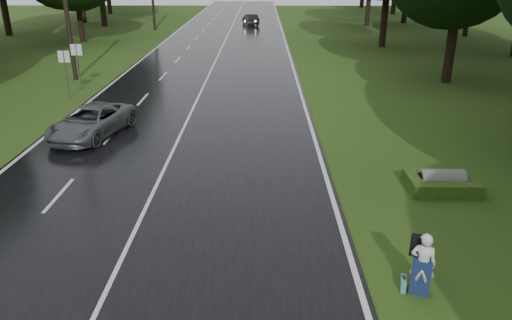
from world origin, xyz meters
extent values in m
plane|color=#2F4C16|center=(0.00, 0.00, 0.00)|extent=(160.00, 160.00, 0.00)
cube|color=black|center=(0.00, 20.00, 0.02)|extent=(12.00, 140.00, 0.04)
cube|color=silver|center=(0.00, 20.00, 0.04)|extent=(0.12, 140.00, 0.01)
imported|color=#55595B|center=(-3.77, 7.88, 0.68)|extent=(3.17, 5.00, 1.29)
imported|color=black|center=(2.19, 49.69, 0.66)|extent=(2.25, 4.00, 1.25)
imported|color=silver|center=(7.13, -2.89, 0.77)|extent=(0.66, 0.54, 1.54)
cube|color=#17274E|center=(7.13, -2.89, 0.43)|extent=(0.50, 0.42, 0.86)
cube|color=black|center=(7.05, -2.68, 1.11)|extent=(0.39, 0.29, 0.49)
cube|color=teal|center=(6.80, -2.74, 0.14)|extent=(0.20, 0.41, 0.28)
cylinder|color=slate|center=(9.49, 2.64, 0.00)|extent=(1.41, 0.71, 0.71)
camera|label=1|loc=(3.51, -12.16, 6.97)|focal=34.36mm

